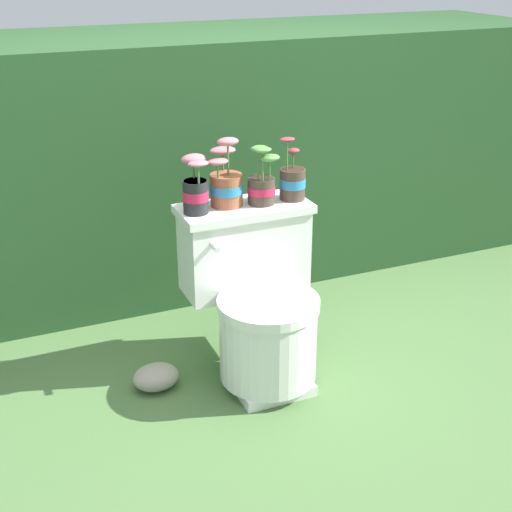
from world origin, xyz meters
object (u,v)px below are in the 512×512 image
potted_plant_midleft (226,183)px  potted_plant_midright (292,181)px  potted_plant_left (195,189)px  toilet (258,300)px  garden_stone (156,377)px  potted_plant_middle (262,184)px

potted_plant_midleft → potted_plant_midright: 0.25m
potted_plant_left → toilet: bearing=-33.7°
toilet → potted_plant_midleft: potted_plant_midleft is taller
potted_plant_midright → garden_stone: (-0.58, -0.08, -0.66)m
potted_plant_midleft → garden_stone: 0.76m
potted_plant_middle → garden_stone: size_ratio=1.29×
potted_plant_left → potted_plant_midright: (0.38, -0.00, -0.02)m
toilet → potted_plant_left: 0.47m
toilet → garden_stone: toilet is taller
toilet → potted_plant_middle: bearing=60.8°
potted_plant_midright → garden_stone: 0.89m
potted_plant_midleft → toilet: bearing=-68.7°
toilet → potted_plant_midright: size_ratio=2.70×
potted_plant_left → garden_stone: potted_plant_left is taller
toilet → potted_plant_midright: 0.46m
potted_plant_left → potted_plant_midleft: potted_plant_midleft is taller
potted_plant_left → potted_plant_middle: 0.25m
potted_plant_midleft → garden_stone: size_ratio=1.49×
potted_plant_left → potted_plant_midright: 0.38m
potted_plant_left → potted_plant_midleft: (0.13, 0.03, -0.00)m
toilet → potted_plant_left: bearing=146.3°
potted_plant_middle → garden_stone: (-0.46, -0.07, -0.67)m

